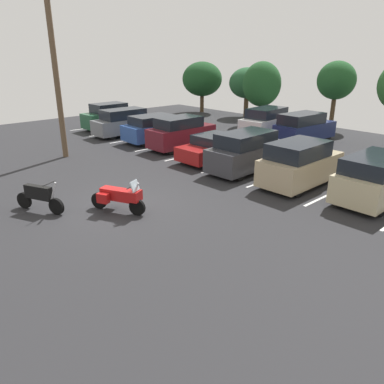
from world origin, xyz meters
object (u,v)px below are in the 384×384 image
car_far_white (268,122)px  car_green (110,117)px  car_grey (125,122)px  car_tan (300,164)px  car_red (216,148)px  car_charcoal (247,152)px  utility_pole (56,75)px  car_champagne (377,178)px  motorcycle_second (39,197)px  car_far_navy (304,128)px  car_maroon (181,133)px  motorcycle_touring (119,196)px  car_blue (155,128)px

car_far_white → car_green: bearing=-144.2°
car_grey → car_tan: bearing=-1.0°
car_red → car_charcoal: car_charcoal is taller
car_charcoal → car_far_white: bearing=120.5°
car_grey → utility_pole: size_ratio=0.53×
utility_pole → car_champagne: bearing=22.7°
motorcycle_second → utility_pole: bearing=149.0°
car_red → car_far_navy: car_far_navy is taller
car_maroon → car_champagne: bearing=0.2°
car_green → car_champagne: size_ratio=1.00×
car_maroon → car_far_white: 7.32m
car_green → car_far_navy: car_green is taller
car_green → car_champagne: bearing=-0.2°
car_maroon → car_far_navy: car_maroon is taller
car_green → car_tan: 17.51m
motorcycle_second → car_maroon: size_ratio=0.47×
car_far_navy → utility_pole: utility_pole is taller
car_red → car_maroon: bearing=174.8°
car_charcoal → car_green: bearing=177.2°
motorcycle_touring → car_green: 16.92m
car_tan → car_red: bearing=176.9°
car_champagne → utility_pole: (-15.01, -6.29, 3.60)m
car_green → utility_pole: bearing=-48.5°
car_green → car_red: 11.96m
car_grey → car_red: bearing=0.2°
motorcycle_touring → car_green: car_green is taller
car_green → car_blue: bearing=-1.0°
car_blue → car_far_white: bearing=61.6°
car_red → utility_pole: size_ratio=0.53×
car_green → car_far_white: 12.15m
car_blue → car_red: 6.02m
motorcycle_touring → car_far_navy: (-1.92, 15.58, 0.34)m
motorcycle_second → car_far_navy: size_ratio=0.44×
car_blue → car_champagne: bearing=0.1°
car_blue → utility_pole: utility_pole is taller
car_charcoal → utility_pole: 11.07m
car_green → motorcycle_second: bearing=-39.9°
motorcycle_second → car_green: size_ratio=0.47×
car_blue → car_maroon: 2.69m
motorcycle_touring → car_green: (-14.70, 8.38, 0.34)m
car_green → car_far_navy: size_ratio=0.94×
car_grey → car_maroon: 5.88m
car_far_white → car_blue: bearing=-118.4°
car_maroon → car_red: bearing=-5.2°
motorcycle_second → car_charcoal: car_charcoal is taller
car_charcoal → car_champagne: (6.19, 0.63, -0.03)m
car_grey → utility_pole: (2.85, -5.91, 3.63)m
utility_pole → car_red: bearing=43.2°
car_grey → car_charcoal: size_ratio=1.00×
car_far_white → motorcycle_second: bearing=-81.1°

